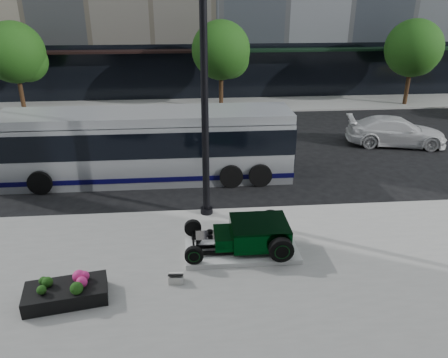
{
  "coord_description": "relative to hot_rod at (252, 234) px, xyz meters",
  "views": [
    {
      "loc": [
        -1.32,
        -16.19,
        7.45
      ],
      "look_at": [
        -0.07,
        -1.77,
        1.2
      ],
      "focal_mm": 35.0,
      "sensor_mm": 36.0,
      "label": 1
    }
  ],
  "objects": [
    {
      "name": "sidewalk_far",
      "position": [
        -0.52,
        18.84,
        -0.64
      ],
      "size": [
        70.0,
        4.0,
        0.12
      ],
      "primitive_type": "cube",
      "color": "gray",
      "rests_on": "ground"
    },
    {
      "name": "display_plinth",
      "position": [
        -0.33,
        0.0,
        -0.5
      ],
      "size": [
        3.4,
        1.8,
        0.15
      ],
      "primitive_type": "cube",
      "color": "silver",
      "rests_on": "sidewalk_near"
    },
    {
      "name": "info_plaque",
      "position": [
        -2.3,
        -1.41,
        -0.45
      ],
      "size": [
        0.42,
        0.32,
        0.31
      ],
      "color": "silver",
      "rests_on": "sidewalk_near"
    },
    {
      "name": "hot_rod",
      "position": [
        0.0,
        0.0,
        0.0
      ],
      "size": [
        3.22,
        2.0,
        0.81
      ],
      "color": "black",
      "rests_on": "display_plinth"
    },
    {
      "name": "white_sedan",
      "position": [
        8.97,
        9.65,
        0.03
      ],
      "size": [
        5.33,
        3.06,
        1.45
      ],
      "primitive_type": "imported",
      "rotation": [
        0.0,
        0.0,
        1.36
      ],
      "color": "white",
      "rests_on": "ground"
    },
    {
      "name": "flower_planter",
      "position": [
        -5.09,
        -1.94,
        -0.33
      ],
      "size": [
        2.19,
        1.37,
        0.66
      ],
      "color": "black",
      "rests_on": "sidewalk_near"
    },
    {
      "name": "street_trees",
      "position": [
        0.63,
        17.91,
        3.07
      ],
      "size": [
        29.8,
        3.8,
        5.7
      ],
      "color": "black",
      "rests_on": "sidewalk_far"
    },
    {
      "name": "lamppost",
      "position": [
        -1.26,
        2.56,
        3.12
      ],
      "size": [
        0.44,
        0.44,
        7.99
      ],
      "color": "black",
      "rests_on": "sidewalk_near"
    },
    {
      "name": "ground",
      "position": [
        -0.52,
        4.84,
        -0.7
      ],
      "size": [
        120.0,
        120.0,
        0.0
      ],
      "primitive_type": "plane",
      "color": "black",
      "rests_on": "ground"
    },
    {
      "name": "transit_bus",
      "position": [
        -3.52,
        6.3,
        0.79
      ],
      "size": [
        12.12,
        2.88,
        2.92
      ],
      "color": "#A1A5AA",
      "rests_on": "ground"
    }
  ]
}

